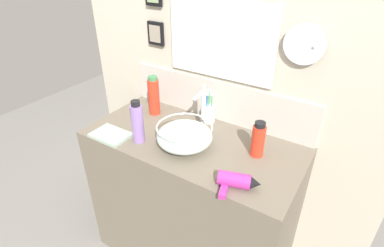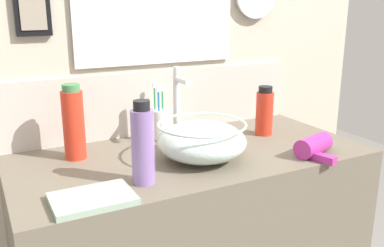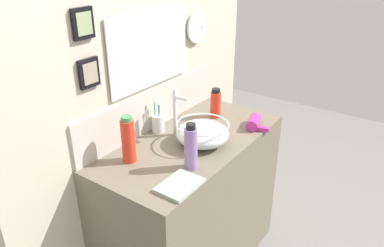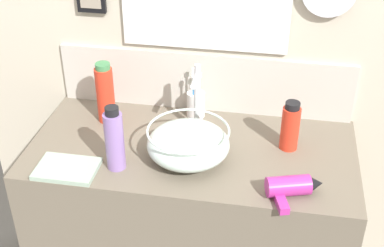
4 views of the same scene
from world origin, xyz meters
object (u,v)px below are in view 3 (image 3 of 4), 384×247
(faucet, at_px, (176,110))
(lotion_bottle, at_px, (216,104))
(shampoo_bottle, at_px, (128,140))
(hand_towel, at_px, (180,185))
(hair_drier, at_px, (255,121))
(soap_dispenser, at_px, (191,147))
(toothbrush_cup, at_px, (158,123))
(glass_bowl_sink, at_px, (203,133))

(faucet, bearing_deg, lotion_bottle, -7.55)
(shampoo_bottle, height_order, hand_towel, shampoo_bottle)
(hair_drier, height_order, soap_dispenser, soap_dispenser)
(toothbrush_cup, bearing_deg, soap_dispenser, -119.00)
(shampoo_bottle, bearing_deg, faucet, -3.72)
(toothbrush_cup, bearing_deg, hair_drier, -47.95)
(faucet, height_order, toothbrush_cup, faucet)
(toothbrush_cup, height_order, soap_dispenser, soap_dispenser)
(hair_drier, xyz_separation_m, lotion_bottle, (-0.02, 0.26, 0.06))
(glass_bowl_sink, height_order, faucet, faucet)
(toothbrush_cup, xyz_separation_m, hand_towel, (-0.36, -0.42, -0.05))
(hand_towel, bearing_deg, toothbrush_cup, 49.35)
(soap_dispenser, height_order, hand_towel, soap_dispenser)
(hair_drier, bearing_deg, lotion_bottle, 93.91)
(glass_bowl_sink, xyz_separation_m, lotion_bottle, (0.33, 0.13, 0.02))
(hair_drier, distance_m, toothbrush_cup, 0.56)
(hair_drier, bearing_deg, soap_dispenser, 175.59)
(lotion_bottle, bearing_deg, shampoo_bottle, 174.41)
(faucet, xyz_separation_m, hand_towel, (-0.39, -0.31, -0.14))
(faucet, bearing_deg, shampoo_bottle, 176.28)
(toothbrush_cup, relative_size, hand_towel, 0.99)
(shampoo_bottle, height_order, soap_dispenser, shampoo_bottle)
(shampoo_bottle, bearing_deg, glass_bowl_sink, -28.95)
(faucet, bearing_deg, hair_drier, -40.94)
(shampoo_bottle, distance_m, soap_dispenser, 0.31)
(hair_drier, relative_size, toothbrush_cup, 0.95)
(hair_drier, height_order, toothbrush_cup, toothbrush_cup)
(hand_towel, bearing_deg, lotion_bottle, 20.23)
(glass_bowl_sink, xyz_separation_m, faucet, (0.00, 0.17, 0.09))
(hair_drier, xyz_separation_m, hand_towel, (-0.73, -0.01, -0.02))
(faucet, relative_size, hair_drier, 1.43)
(glass_bowl_sink, relative_size, soap_dispenser, 1.21)
(glass_bowl_sink, bearing_deg, hand_towel, -160.48)
(shampoo_bottle, bearing_deg, hand_towel, -96.05)
(toothbrush_cup, distance_m, lotion_bottle, 0.39)
(toothbrush_cup, xyz_separation_m, lotion_bottle, (0.36, -0.16, 0.03))
(glass_bowl_sink, relative_size, faucet, 1.04)
(soap_dispenser, relative_size, hand_towel, 1.15)
(glass_bowl_sink, relative_size, lotion_bottle, 1.53)
(glass_bowl_sink, height_order, toothbrush_cup, toothbrush_cup)
(shampoo_bottle, xyz_separation_m, hand_towel, (-0.04, -0.33, -0.11))
(faucet, height_order, hair_drier, faucet)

